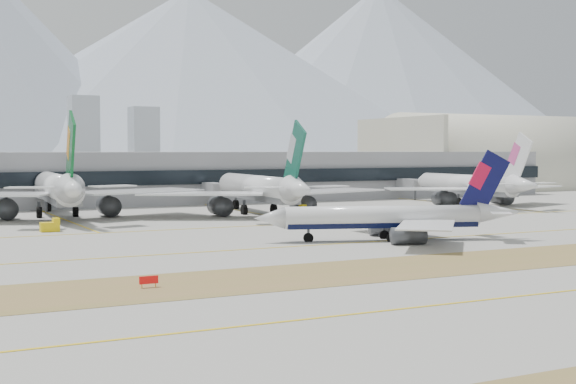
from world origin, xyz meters
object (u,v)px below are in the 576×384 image
taxiing_airliner (392,218)px  widebody_cathay (260,190)px  hangar (489,188)px  terminal (132,177)px  widebody_eva (58,190)px  widebody_china_air (471,186)px

taxiing_airliner → widebody_cathay: bearing=-75.1°
taxiing_airliner → hangar: (142.69, 139.46, -3.68)m
taxiing_airliner → terminal: 119.94m
terminal → hangar: bearing=7.4°
widebody_eva → widebody_china_air: (111.94, -10.61, -0.91)m
hangar → widebody_china_air: bearing=-133.7°
widebody_china_air → hangar: size_ratio=0.63×
widebody_china_air → terminal: size_ratio=0.20×
widebody_eva → widebody_cathay: widebody_eva is taller
widebody_eva → widebody_china_air: 112.44m
widebody_cathay → terminal: bearing=19.4°
widebody_eva → widebody_cathay: size_ratio=1.07×
widebody_eva → widebody_china_air: bearing=-91.1°
taxiing_airliner → widebody_eva: (-42.45, 73.50, 2.54)m
taxiing_airliner → terminal: taxiing_airliner is taller
hangar → taxiing_airliner: bearing=-135.7°
widebody_eva → hangar: hangar is taller
widebody_cathay → hangar: 160.30m
terminal → hangar: hangar is taller
widebody_cathay → terminal: size_ratio=0.22×
terminal → widebody_eva: bearing=-123.7°
widebody_eva → terminal: size_ratio=0.24×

